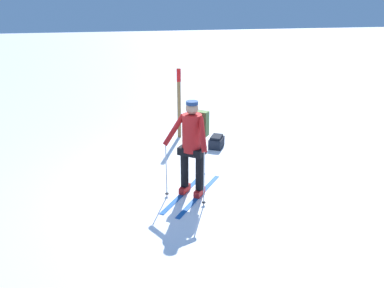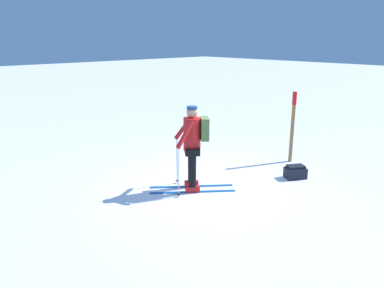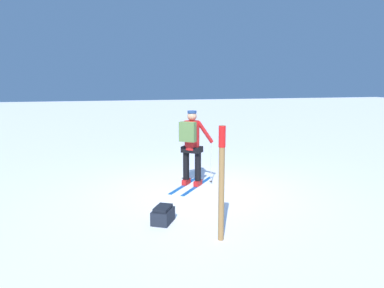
% 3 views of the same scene
% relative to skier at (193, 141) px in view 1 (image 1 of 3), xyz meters
% --- Properties ---
extents(ground_plane, '(80.00, 80.00, 0.00)m').
position_rel_skier_xyz_m(ground_plane, '(-0.45, -0.03, -1.05)').
color(ground_plane, white).
extents(skier, '(1.65, 1.43, 1.79)m').
position_rel_skier_xyz_m(skier, '(0.00, 0.00, 0.00)').
color(skier, '#144C9E').
rests_on(skier, ground_plane).
extents(dropped_backpack, '(0.55, 0.50, 0.30)m').
position_rel_skier_xyz_m(dropped_backpack, '(-2.17, 1.12, -0.90)').
color(dropped_backpack, black).
rests_on(dropped_backpack, ground_plane).
extents(trail_marker, '(0.11, 0.11, 1.82)m').
position_rel_skier_xyz_m(trail_marker, '(-3.12, 0.38, 0.01)').
color(trail_marker, olive).
rests_on(trail_marker, ground_plane).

